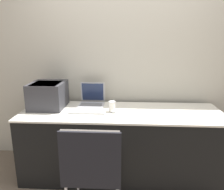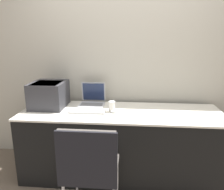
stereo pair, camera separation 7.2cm
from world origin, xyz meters
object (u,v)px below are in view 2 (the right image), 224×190
at_px(printer, 49,94).
at_px(laptop_left, 92,100).
at_px(chair, 90,164).
at_px(external_keyboard, 87,111).
at_px(mouse, 113,112).
at_px(coffee_cup, 112,106).

height_order(printer, laptop_left, printer).
distance_m(printer, chair, 1.15).
bearing_deg(chair, printer, 126.75).
xyz_separation_m(external_keyboard, mouse, (0.30, -0.01, 0.01)).
height_order(mouse, chair, chair).
bearing_deg(printer, coffee_cup, -8.83).
distance_m(coffee_cup, mouse, 0.06).
bearing_deg(coffee_cup, printer, 171.17).
bearing_deg(printer, laptop_left, 15.36).
bearing_deg(coffee_cup, laptop_left, 136.12).
bearing_deg(printer, external_keyboard, -16.63).
distance_m(external_keyboard, mouse, 0.30).
bearing_deg(laptop_left, coffee_cup, -43.88).
relative_size(laptop_left, external_keyboard, 0.74).
distance_m(printer, mouse, 0.82).
height_order(laptop_left, coffee_cup, laptop_left).
xyz_separation_m(external_keyboard, coffee_cup, (0.28, 0.03, 0.05)).
height_order(external_keyboard, coffee_cup, coffee_cup).
relative_size(printer, laptop_left, 1.44).
bearing_deg(mouse, external_keyboard, 178.02).
relative_size(external_keyboard, mouse, 6.75).
height_order(printer, chair, printer).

